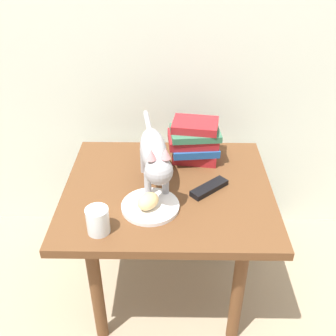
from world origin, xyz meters
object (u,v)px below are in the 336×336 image
object	(u,v)px
cat	(154,155)
book_stack	(195,141)
bread_roll	(148,201)
candle_jar	(98,222)
side_table	(168,202)
plate	(150,206)
tv_remote	(209,188)

from	to	relation	value
cat	book_stack	xyz separation A→B (m)	(0.14, 0.19, -0.05)
bread_roll	candle_jar	world-z (taller)	candle_jar
side_table	plate	distance (m)	0.15
candle_jar	tv_remote	distance (m)	0.41
tv_remote	bread_roll	bearing A→B (deg)	167.76
cat	candle_jar	world-z (taller)	cat
side_table	cat	distance (m)	0.20
bread_roll	book_stack	bearing A→B (deg)	63.51
plate	cat	distance (m)	0.17
side_table	tv_remote	bearing A→B (deg)	-7.28
side_table	tv_remote	xyz separation A→B (m)	(0.14, -0.02, 0.08)
plate	candle_jar	xyz separation A→B (m)	(-0.15, -0.12, 0.03)
cat	tv_remote	bearing A→B (deg)	-5.21
bread_roll	side_table	bearing A→B (deg)	65.06
bread_roll	candle_jar	distance (m)	0.18
side_table	bread_roll	xyz separation A→B (m)	(-0.06, -0.13, 0.11)
cat	book_stack	distance (m)	0.25
book_stack	candle_jar	bearing A→B (deg)	-125.87
plate	bread_roll	distance (m)	0.04
bread_roll	tv_remote	bearing A→B (deg)	29.19
tv_remote	plate	bearing A→B (deg)	165.19
side_table	candle_jar	world-z (taller)	candle_jar
side_table	bread_roll	distance (m)	0.18
tv_remote	side_table	bearing A→B (deg)	131.29
plate	bread_roll	world-z (taller)	bread_roll
book_stack	candle_jar	distance (m)	0.53
candle_jar	side_table	bearing A→B (deg)	48.45
cat	tv_remote	xyz separation A→B (m)	(0.19, -0.02, -0.12)
cat	tv_remote	size ratio (longest dim) A/B	3.17
candle_jar	tv_remote	bearing A→B (deg)	31.51
side_table	candle_jar	size ratio (longest dim) A/B	8.63
bread_roll	candle_jar	xyz separation A→B (m)	(-0.15, -0.10, -0.00)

